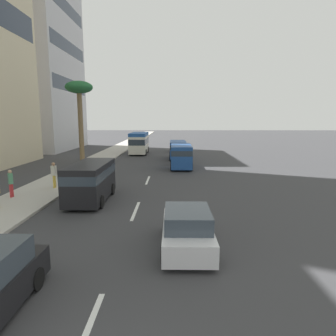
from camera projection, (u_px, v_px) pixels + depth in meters
ground_plane at (156, 161)px, 34.23m from camera, size 198.00×198.00×0.00m
sidewalk_right at (98, 160)px, 34.31m from camera, size 162.00×3.57×0.15m
lane_stripe_near at (85, 336)px, 6.53m from camera, size 3.20×0.16×0.01m
lane_stripe_mid at (136, 211)px, 15.52m from camera, size 3.20×0.16×0.01m
lane_stripe_far at (148, 180)px, 23.33m from camera, size 3.20×0.16×0.01m
minibus_lead at (139, 142)px, 40.90m from camera, size 6.03×2.35×2.97m
van_second at (178, 149)px, 35.43m from camera, size 4.82×2.05×2.20m
car_third at (187, 229)px, 10.92m from camera, size 4.04×1.87×1.54m
car_fourth at (177, 147)px, 43.46m from camera, size 4.02×1.87×1.63m
van_fifth at (91, 179)px, 17.24m from camera, size 4.99×2.08×2.27m
van_sixth at (181, 155)px, 29.01m from camera, size 4.98×2.12×2.30m
pedestrian_mid_block at (54, 174)px, 19.98m from camera, size 0.30×0.37×1.77m
pedestrian_by_tree at (11, 182)px, 17.58m from camera, size 0.39×0.38×1.68m
palm_tree at (79, 94)px, 31.16m from camera, size 2.89×2.89×8.71m
office_tower_far at (31, 19)px, 44.74m from camera, size 15.88×11.11×40.04m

